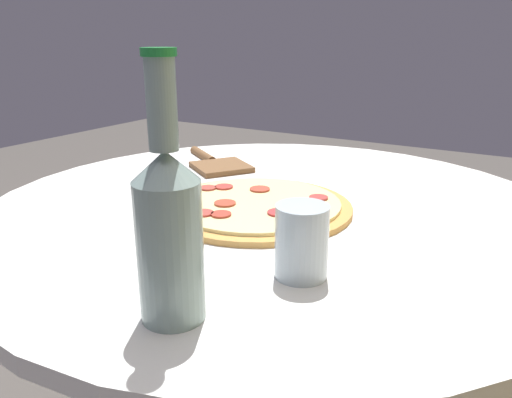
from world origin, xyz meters
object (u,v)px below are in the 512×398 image
at_px(pizza, 256,206).
at_px(pizza_paddle, 216,164).
at_px(beer_bottle, 169,227).
at_px(drinking_glass, 302,241).

bearing_deg(pizza, pizza_paddle, -132.26).
xyz_separation_m(beer_bottle, pizza_paddle, (-0.56, -0.34, -0.10)).
bearing_deg(drinking_glass, pizza, -136.43).
bearing_deg(pizza_paddle, pizza, 171.70).
height_order(pizza_paddle, drinking_glass, drinking_glass).
relative_size(pizza, beer_bottle, 1.19).
bearing_deg(pizza, beer_bottle, 16.28).
bearing_deg(pizza_paddle, drinking_glass, 169.84).
bearing_deg(beer_bottle, pizza, -163.72).
height_order(pizza, drinking_glass, drinking_glass).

